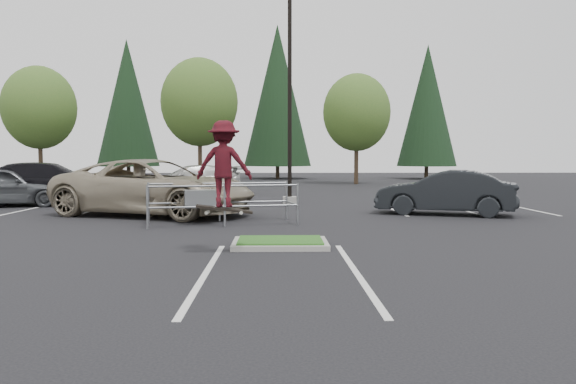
{
  "coord_description": "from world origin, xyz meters",
  "views": [
    {
      "loc": [
        -0.08,
        -12.97,
        2.08
      ],
      "look_at": [
        0.21,
        1.5,
        1.17
      ],
      "focal_mm": 35.0,
      "sensor_mm": 36.0,
      "label": 1
    }
  ],
  "objects_px": {
    "light_pole": "(290,101)",
    "car_l_grey": "(3,186)",
    "decid_a": "(39,110)",
    "decid_c": "(356,115)",
    "conif_b": "(277,96)",
    "skateboarder": "(224,164)",
    "car_r_charc": "(445,192)",
    "decid_b": "(199,105)",
    "car_l_tan": "(152,187)",
    "cart_corral": "(205,198)",
    "conif_a": "(127,103)",
    "car_l_black": "(48,184)",
    "conif_c": "(427,106)",
    "car_far_silver": "(192,180)"
  },
  "relations": [
    {
      "from": "light_pole",
      "to": "car_l_black",
      "type": "relative_size",
      "value": 1.6
    },
    {
      "from": "decid_a",
      "to": "light_pole",
      "type": "bearing_deg",
      "value": -44.25
    },
    {
      "from": "conif_a",
      "to": "conif_c",
      "type": "relative_size",
      "value": 1.04
    },
    {
      "from": "decid_a",
      "to": "car_l_tan",
      "type": "bearing_deg",
      "value": -59.61
    },
    {
      "from": "conif_c",
      "to": "car_r_charc",
      "type": "distance_m",
      "value": 34.02
    },
    {
      "from": "decid_b",
      "to": "conif_b",
      "type": "distance_m",
      "value": 11.78
    },
    {
      "from": "decid_c",
      "to": "skateboarder",
      "type": "xyz_separation_m",
      "value": [
        -7.19,
        -30.83,
        -3.34
      ]
    },
    {
      "from": "car_r_charc",
      "to": "car_l_tan",
      "type": "bearing_deg",
      "value": -69.85
    },
    {
      "from": "decid_c",
      "to": "light_pole",
      "type": "bearing_deg",
      "value": -107.11
    },
    {
      "from": "light_pole",
      "to": "decid_b",
      "type": "bearing_deg",
      "value": 109.35
    },
    {
      "from": "car_l_grey",
      "to": "car_l_tan",
      "type": "bearing_deg",
      "value": -134.1
    },
    {
      "from": "skateboarder",
      "to": "cart_corral",
      "type": "bearing_deg",
      "value": -72.35
    },
    {
      "from": "decid_b",
      "to": "conif_a",
      "type": "xyz_separation_m",
      "value": [
        -7.99,
        9.47,
        1.05
      ]
    },
    {
      "from": "skateboarder",
      "to": "car_l_grey",
      "type": "height_order",
      "value": "skateboarder"
    },
    {
      "from": "conif_a",
      "to": "car_l_black",
      "type": "xyz_separation_m",
      "value": [
        4.0,
        -28.5,
        -6.18
      ]
    },
    {
      "from": "decid_b",
      "to": "conif_b",
      "type": "relative_size",
      "value": 0.66
    },
    {
      "from": "conif_a",
      "to": "car_l_black",
      "type": "height_order",
      "value": "conif_a"
    },
    {
      "from": "decid_b",
      "to": "skateboarder",
      "type": "height_order",
      "value": "decid_b"
    },
    {
      "from": "car_far_silver",
      "to": "conif_c",
      "type": "bearing_deg",
      "value": 122.0
    },
    {
      "from": "cart_corral",
      "to": "skateboarder",
      "type": "relative_size",
      "value": 2.38
    },
    {
      "from": "light_pole",
      "to": "car_far_silver",
      "type": "height_order",
      "value": "light_pole"
    },
    {
      "from": "cart_corral",
      "to": "car_r_charc",
      "type": "relative_size",
      "value": 0.97
    },
    {
      "from": "conif_b",
      "to": "cart_corral",
      "type": "xyz_separation_m",
      "value": [
        -2.28,
        -36.25,
        -7.05
      ]
    },
    {
      "from": "conif_b",
      "to": "car_l_grey",
      "type": "height_order",
      "value": "conif_b"
    },
    {
      "from": "decid_b",
      "to": "cart_corral",
      "type": "distance_m",
      "value": 27.06
    },
    {
      "from": "decid_c",
      "to": "cart_corral",
      "type": "distance_m",
      "value": 27.25
    },
    {
      "from": "car_l_grey",
      "to": "decid_b",
      "type": "bearing_deg",
      "value": -32.01
    },
    {
      "from": "car_r_charc",
      "to": "decid_b",
      "type": "bearing_deg",
      "value": -132.85
    },
    {
      "from": "decid_c",
      "to": "car_l_grey",
      "type": "bearing_deg",
      "value": -132.35
    },
    {
      "from": "light_pole",
      "to": "car_l_black",
      "type": "distance_m",
      "value": 11.12
    },
    {
      "from": "conif_b",
      "to": "skateboarder",
      "type": "bearing_deg",
      "value": -91.66
    },
    {
      "from": "conif_a",
      "to": "car_l_grey",
      "type": "xyz_separation_m",
      "value": [
        2.5,
        -29.35,
        -6.25
      ]
    },
    {
      "from": "light_pole",
      "to": "car_l_black",
      "type": "bearing_deg",
      "value": -177.27
    },
    {
      "from": "conif_b",
      "to": "conif_c",
      "type": "bearing_deg",
      "value": -4.09
    },
    {
      "from": "conif_a",
      "to": "conif_b",
      "type": "bearing_deg",
      "value": 2.05
    },
    {
      "from": "conif_b",
      "to": "car_l_tan",
      "type": "bearing_deg",
      "value": -97.65
    },
    {
      "from": "decid_c",
      "to": "car_l_grey",
      "type": "xyz_separation_m",
      "value": [
        -17.49,
        -19.19,
        -4.4
      ]
    },
    {
      "from": "conif_c",
      "to": "car_l_tan",
      "type": "relative_size",
      "value": 1.74
    },
    {
      "from": "decid_a",
      "to": "car_l_grey",
      "type": "bearing_deg",
      "value": -71.44
    },
    {
      "from": "conif_c",
      "to": "car_far_silver",
      "type": "height_order",
      "value": "conif_c"
    },
    {
      "from": "conif_c",
      "to": "light_pole",
      "type": "bearing_deg",
      "value": -116.15
    },
    {
      "from": "light_pole",
      "to": "car_l_grey",
      "type": "xyz_separation_m",
      "value": [
        -12.0,
        -1.35,
        -3.71
      ]
    },
    {
      "from": "conif_c",
      "to": "skateboarder",
      "type": "relative_size",
      "value": 6.28
    },
    {
      "from": "decid_b",
      "to": "cart_corral",
      "type": "xyz_separation_m",
      "value": [
        3.73,
        -26.28,
        -5.24
      ]
    },
    {
      "from": "conif_b",
      "to": "cart_corral",
      "type": "height_order",
      "value": "conif_b"
    },
    {
      "from": "car_l_tan",
      "to": "cart_corral",
      "type": "bearing_deg",
      "value": -119.75
    },
    {
      "from": "car_r_charc",
      "to": "car_far_silver",
      "type": "bearing_deg",
      "value": -115.59
    },
    {
      "from": "decid_a",
      "to": "decid_c",
      "type": "height_order",
      "value": "decid_a"
    },
    {
      "from": "conif_a",
      "to": "conif_b",
      "type": "relative_size",
      "value": 0.9
    },
    {
      "from": "skateboarder",
      "to": "car_far_silver",
      "type": "bearing_deg",
      "value": -73.38
    }
  ]
}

